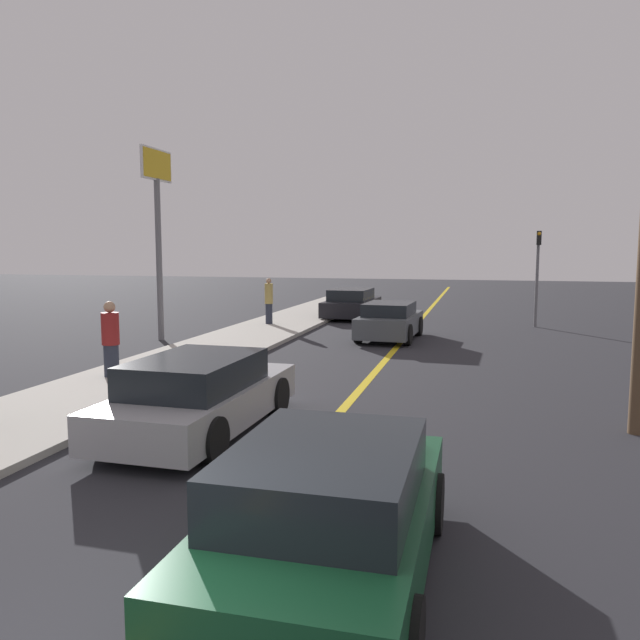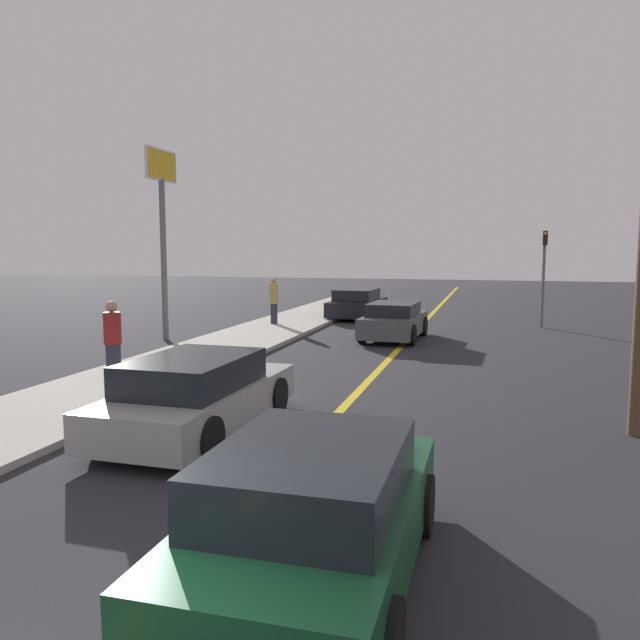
% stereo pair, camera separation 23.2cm
% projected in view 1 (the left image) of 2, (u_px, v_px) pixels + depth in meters
% --- Properties ---
extents(road_center_line, '(0.20, 60.00, 0.01)m').
position_uv_depth(road_center_line, '(404.00, 339.00, 21.54)').
color(road_center_line, gold).
rests_on(road_center_line, ground_plane).
extents(sidewalk_left, '(3.14, 35.18, 0.13)m').
position_uv_depth(sidewalk_left, '(255.00, 334.00, 22.46)').
color(sidewalk_left, '#ADA89E').
rests_on(sidewalk_left, ground_plane).
extents(car_near_right_lane, '(1.95, 4.08, 1.39)m').
position_uv_depth(car_near_right_lane, '(329.00, 515.00, 5.80)').
color(car_near_right_lane, '#144728').
rests_on(car_near_right_lane, ground_plane).
extents(car_ahead_center, '(2.07, 4.60, 1.33)m').
position_uv_depth(car_ahead_center, '(200.00, 395.00, 10.61)').
color(car_ahead_center, '#9E9EA3').
rests_on(car_ahead_center, ground_plane).
extents(car_far_distant, '(2.02, 3.90, 1.29)m').
position_uv_depth(car_far_distant, '(390.00, 321.00, 21.48)').
color(car_far_distant, '#4C5156').
rests_on(car_far_distant, ground_plane).
extents(car_parked_left_lot, '(2.11, 4.40, 1.32)m').
position_uv_depth(car_parked_left_lot, '(352.00, 304.00, 28.11)').
color(car_parked_left_lot, black).
rests_on(car_parked_left_lot, ground_plane).
extents(pedestrian_mid_group, '(0.41, 0.41, 1.78)m').
position_uv_depth(pedestrian_mid_group, '(111.00, 339.00, 14.63)').
color(pedestrian_mid_group, '#282D3D').
rests_on(pedestrian_mid_group, sidewalk_left).
extents(pedestrian_far_standing, '(0.33, 0.33, 1.82)m').
position_uv_depth(pedestrian_far_standing, '(269.00, 301.00, 24.85)').
color(pedestrian_far_standing, '#282D3D').
rests_on(pedestrian_far_standing, sidewalk_left).
extents(traffic_light, '(0.18, 0.40, 3.81)m').
position_uv_depth(traffic_light, '(537.00, 268.00, 24.59)').
color(traffic_light, slate).
rests_on(traffic_light, ground_plane).
extents(roadside_sign, '(0.20, 1.90, 6.42)m').
position_uv_depth(roadside_sign, '(157.00, 201.00, 20.80)').
color(roadside_sign, slate).
rests_on(roadside_sign, ground_plane).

